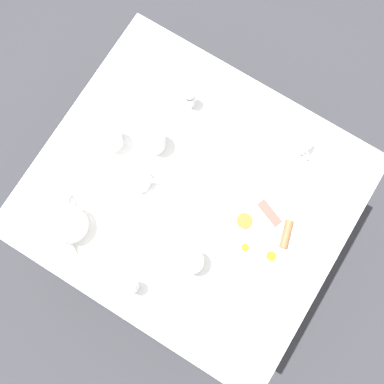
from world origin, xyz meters
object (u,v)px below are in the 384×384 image
(pepper_grinder, at_px, (132,288))
(knife_by_plate, at_px, (205,175))
(wine_glass_spare, at_px, (191,261))
(water_glass_short, at_px, (110,137))
(teacup_with_saucer_right, at_px, (300,143))
(teacup_with_saucer_left, at_px, (139,180))
(teapot_near, at_px, (66,223))
(salt_grinder, at_px, (190,97))
(breakfast_plate, at_px, (263,235))
(spoon_for_tea, at_px, (136,248))
(fork_by_plate, at_px, (142,68))
(napkin_folded, at_px, (244,330))
(water_glass_tall, at_px, (153,140))

(pepper_grinder, distance_m, knife_by_plate, 0.43)
(wine_glass_spare, bearing_deg, water_glass_short, 65.12)
(teacup_with_saucer_right, bearing_deg, water_glass_short, 120.63)
(teacup_with_saucer_left, bearing_deg, teapot_near, 153.73)
(salt_grinder, distance_m, knife_by_plate, 0.26)
(breakfast_plate, height_order, pepper_grinder, pepper_grinder)
(salt_grinder, relative_size, spoon_for_tea, 0.73)
(salt_grinder, relative_size, fork_by_plate, 0.66)
(wine_glass_spare, xyz_separation_m, napkin_folded, (-0.09, -0.25, -0.04))
(breakfast_plate, relative_size, spoon_for_tea, 1.89)
(teacup_with_saucer_right, relative_size, salt_grinder, 1.35)
(pepper_grinder, height_order, fork_by_plate, pepper_grinder)
(napkin_folded, xyz_separation_m, spoon_for_tea, (0.04, 0.42, -0.00))
(teacup_with_saucer_right, bearing_deg, napkin_folded, -166.46)
(napkin_folded, height_order, fork_by_plate, napkin_folded)
(teacup_with_saucer_right, relative_size, water_glass_short, 1.40)
(teacup_with_saucer_right, distance_m, water_glass_short, 0.62)
(water_glass_short, bearing_deg, salt_grinder, -30.57)
(breakfast_plate, bearing_deg, napkin_folded, -161.70)
(fork_by_plate, distance_m, knife_by_plate, 0.43)
(napkin_folded, bearing_deg, teapot_near, 91.12)
(water_glass_tall, bearing_deg, teacup_with_saucer_right, -58.61)
(teacup_with_saucer_left, relative_size, salt_grinder, 1.35)
(wine_glass_spare, relative_size, knife_by_plate, 0.57)
(pepper_grinder, bearing_deg, teapot_near, 78.73)
(pepper_grinder, relative_size, salt_grinder, 1.00)
(fork_by_plate, bearing_deg, water_glass_tall, -138.79)
(water_glass_short, xyz_separation_m, napkin_folded, (-0.29, -0.68, -0.05))
(fork_by_plate, bearing_deg, salt_grinder, -96.39)
(breakfast_plate, height_order, knife_by_plate, breakfast_plate)
(napkin_folded, bearing_deg, teacup_with_saucer_left, 66.80)
(breakfast_plate, relative_size, teacup_with_saucer_right, 1.91)
(teacup_with_saucer_left, height_order, wine_glass_spare, wine_glass_spare)
(salt_grinder, xyz_separation_m, knife_by_plate, (-0.19, -0.17, -0.05))
(teapot_near, xyz_separation_m, spoon_for_tea, (0.05, -0.22, -0.05))
(teapot_near, bearing_deg, fork_by_plate, 150.95)
(teacup_with_saucer_right, xyz_separation_m, spoon_for_tea, (-0.57, 0.27, -0.03))
(water_glass_short, bearing_deg, breakfast_plate, -90.69)
(water_glass_tall, distance_m, water_glass_short, 0.14)
(pepper_grinder, bearing_deg, wine_glass_spare, -33.99)
(breakfast_plate, relative_size, teapot_near, 1.63)
(water_glass_tall, height_order, napkin_folded, water_glass_tall)
(wine_glass_spare, bearing_deg, teacup_with_saucer_right, -11.19)
(teacup_with_saucer_right, height_order, wine_glass_spare, wine_glass_spare)
(water_glass_short, xyz_separation_m, fork_by_plate, (0.27, 0.06, -0.05))
(water_glass_short, xyz_separation_m, knife_by_plate, (0.06, -0.32, -0.05))
(teacup_with_saucer_left, bearing_deg, spoon_for_tea, -150.49)
(napkin_folded, bearing_deg, breakfast_plate, 18.30)
(water_glass_short, distance_m, pepper_grinder, 0.48)
(breakfast_plate, relative_size, water_glass_tall, 2.69)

